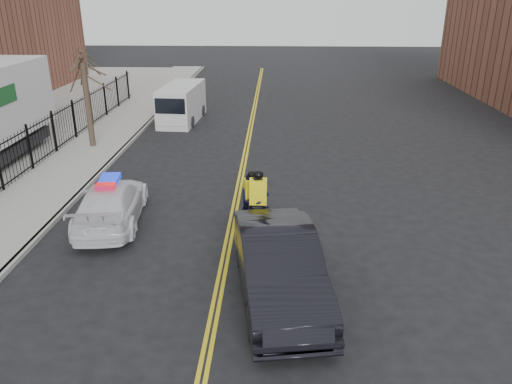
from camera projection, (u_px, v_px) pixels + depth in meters
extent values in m
plane|color=black|center=(227.00, 247.00, 15.19)|extent=(120.00, 120.00, 0.00)
cube|color=gold|center=(242.00, 163.00, 22.61)|extent=(0.10, 60.00, 0.01)
cube|color=gold|center=(245.00, 163.00, 22.60)|extent=(0.10, 60.00, 0.01)
cube|color=gray|center=(81.00, 160.00, 22.85)|extent=(3.00, 60.00, 0.15)
cube|color=gray|center=(113.00, 160.00, 22.80)|extent=(0.20, 60.00, 0.15)
cylinder|color=#392B21|center=(88.00, 105.00, 23.93)|extent=(0.28, 0.28, 4.00)
imported|color=white|center=(111.00, 203.00, 16.57)|extent=(2.51, 5.02, 1.40)
cube|color=#0C26CC|center=(108.00, 181.00, 16.28)|extent=(0.73, 1.34, 0.16)
imported|color=black|center=(279.00, 266.00, 12.41)|extent=(2.69, 5.65, 1.79)
cube|color=silver|center=(182.00, 103.00, 29.59)|extent=(2.20, 5.13, 2.13)
cube|color=silver|center=(172.00, 115.00, 27.65)|extent=(1.86, 0.87, 1.11)
cube|color=black|center=(170.00, 106.00, 27.10)|extent=(1.67, 0.21, 0.83)
cylinder|color=black|center=(161.00, 121.00, 28.59)|extent=(0.28, 0.66, 0.65)
cylinder|color=black|center=(191.00, 122.00, 28.41)|extent=(0.28, 0.66, 0.65)
cylinder|color=black|center=(175.00, 110.00, 31.32)|extent=(0.28, 0.66, 0.65)
cylinder|color=black|center=(202.00, 110.00, 31.14)|extent=(0.28, 0.66, 0.65)
cylinder|color=black|center=(23.00, 133.00, 25.20)|extent=(0.13, 0.13, 1.17)
imported|color=black|center=(258.00, 215.00, 16.03)|extent=(0.75, 2.13, 1.12)
imported|color=black|center=(258.00, 204.00, 15.88)|extent=(0.70, 0.46, 1.91)
cube|color=#FFF016|center=(258.00, 191.00, 15.73)|extent=(0.55, 0.37, 0.80)
sphere|color=black|center=(258.00, 175.00, 15.52)|extent=(0.32, 0.32, 0.32)
cube|color=black|center=(257.00, 216.00, 15.23)|extent=(0.35, 0.40, 0.30)
imported|color=black|center=(252.00, 208.00, 16.55)|extent=(1.05, 1.92, 1.11)
imported|color=black|center=(252.00, 200.00, 16.43)|extent=(0.99, 0.87, 1.72)
cube|color=#FFF016|center=(252.00, 189.00, 16.29)|extent=(0.57, 0.46, 0.72)
sphere|color=black|center=(252.00, 175.00, 16.11)|extent=(0.29, 0.29, 0.29)
cube|color=black|center=(257.00, 210.00, 15.87)|extent=(0.40, 0.43, 0.27)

